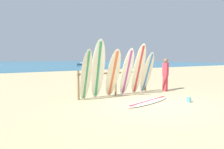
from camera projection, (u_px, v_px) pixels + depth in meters
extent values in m
plane|color=tan|center=(152.00, 103.00, 6.64)|extent=(120.00, 120.00, 0.00)
cube|color=#196B93|center=(19.00, 63.00, 56.15)|extent=(120.00, 80.00, 0.01)
cylinder|color=olive|center=(78.00, 85.00, 7.15)|extent=(0.09, 0.09, 1.15)
cylinder|color=olive|center=(116.00, 82.00, 8.03)|extent=(0.09, 0.09, 1.15)
cylinder|color=olive|center=(145.00, 80.00, 8.90)|extent=(0.09, 0.09, 1.15)
cylinder|color=olive|center=(116.00, 73.00, 7.99)|extent=(3.52, 0.08, 0.08)
ellipsoid|color=beige|center=(86.00, 75.00, 6.94)|extent=(0.59, 0.61, 1.98)
cube|color=#388C59|center=(86.00, 75.00, 6.94)|extent=(0.19, 0.50, 1.82)
ellipsoid|color=silver|center=(98.00, 70.00, 7.20)|extent=(0.66, 0.91, 2.35)
cube|color=#388C59|center=(98.00, 70.00, 7.20)|extent=(0.22, 0.79, 2.17)
ellipsoid|color=beige|center=(113.00, 74.00, 7.49)|extent=(0.67, 1.08, 2.00)
cube|color=#CC5933|center=(113.00, 74.00, 7.49)|extent=(0.23, 0.95, 1.84)
ellipsoid|color=silver|center=(127.00, 72.00, 7.87)|extent=(0.59, 0.91, 2.05)
cube|color=#A53F8C|center=(127.00, 72.00, 7.87)|extent=(0.17, 0.81, 1.89)
ellipsoid|color=beige|center=(138.00, 69.00, 8.13)|extent=(0.65, 0.94, 2.26)
cube|color=#B73338|center=(138.00, 69.00, 8.13)|extent=(0.20, 0.83, 2.08)
ellipsoid|color=beige|center=(147.00, 73.00, 8.57)|extent=(0.55, 0.78, 1.91)
cube|color=#3372B2|center=(147.00, 73.00, 8.57)|extent=(0.11, 0.72, 1.76)
ellipsoid|color=white|center=(149.00, 101.00, 6.79)|extent=(2.43, 1.04, 0.07)
cube|color=#B73338|center=(149.00, 101.00, 6.79)|extent=(2.15, 0.59, 0.08)
cube|color=#D8333F|center=(165.00, 83.00, 9.16)|extent=(0.16, 0.22, 0.76)
cube|color=#D8333F|center=(166.00, 69.00, 9.10)|extent=(0.19, 0.27, 0.64)
sphere|color=brown|center=(166.00, 61.00, 9.06)|extent=(0.22, 0.22, 0.22)
cube|color=#333842|center=(82.00, 64.00, 43.31)|extent=(2.58, 1.60, 0.35)
cube|color=silver|center=(82.00, 63.00, 43.28)|extent=(1.02, 0.90, 0.36)
cylinder|color=teal|center=(189.00, 100.00, 6.82)|extent=(0.16, 0.16, 0.18)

